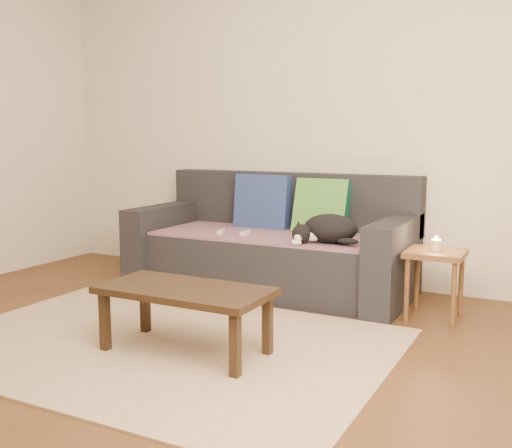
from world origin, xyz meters
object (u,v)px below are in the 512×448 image
object	(u,v)px
cat	(328,229)
coffee_table	(185,296)
sofa	(273,249)
side_table	(435,263)
wii_remote_b	(245,233)
wii_remote_a	(221,232)

from	to	relation	value
cat	coffee_table	bearing A→B (deg)	-108.81
sofa	cat	world-z (taller)	sofa
sofa	side_table	world-z (taller)	sofa
sofa	wii_remote_b	xyz separation A→B (m)	(-0.10, -0.25, 0.15)
wii_remote_b	coffee_table	world-z (taller)	wii_remote_b
sofa	wii_remote_a	world-z (taller)	sofa
sofa	cat	size ratio (longest dim) A/B	4.63
wii_remote_a	coffee_table	world-z (taller)	wii_remote_a
wii_remote_b	coffee_table	xyz separation A→B (m)	(0.31, -1.24, -0.13)
coffee_table	sofa	bearing A→B (deg)	97.75
wii_remote_a	coffee_table	xyz separation A→B (m)	(0.50, -1.22, -0.13)
sofa	wii_remote_a	bearing A→B (deg)	-138.27
wii_remote_b	coffee_table	size ratio (longest dim) A/B	0.16
cat	coffee_table	xyz separation A→B (m)	(-0.34, -1.22, -0.21)
wii_remote_a	sofa	bearing A→B (deg)	-67.93
cat	wii_remote_b	distance (m)	0.65
cat	coffee_table	distance (m)	1.28
wii_remote_a	wii_remote_b	bearing A→B (deg)	-103.75
wii_remote_b	side_table	bearing A→B (deg)	-99.57
cat	side_table	size ratio (longest dim) A/B	1.03
sofa	side_table	bearing A→B (deg)	-10.36
wii_remote_a	wii_remote_b	world-z (taller)	same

